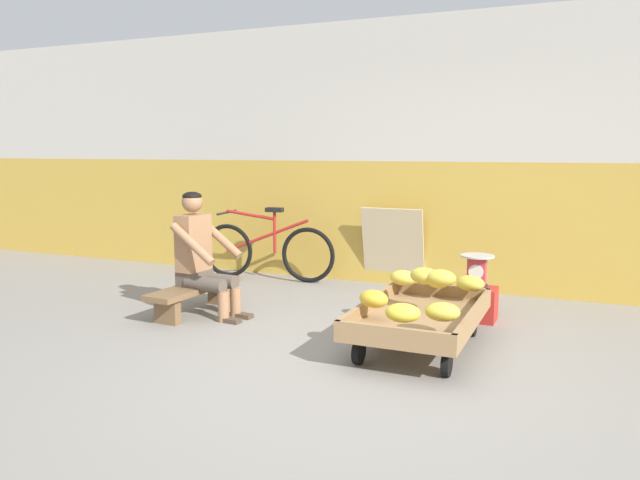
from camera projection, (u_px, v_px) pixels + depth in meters
The scene contains 11 objects.
ground_plane at pixel (344, 379), 4.13m from camera, with size 80.00×80.00×0.00m, color gray.
back_wall at pixel (449, 154), 6.75m from camera, with size 16.00×0.30×2.94m.
banana_cart at pixel (420, 318), 4.74m from camera, with size 0.84×1.44×0.36m.
banana_pile at pixel (425, 289), 4.79m from camera, with size 0.85×1.39×0.25m.
low_bench at pixel (195, 293), 5.77m from camera, with size 0.37×1.12×0.27m.
vendor_seated at pixel (201, 254), 5.67m from camera, with size 0.70×0.52×1.14m.
plastic_crate at pixel (476, 304), 5.56m from camera, with size 0.36×0.28×0.30m.
weighing_scale at pixel (477, 271), 5.51m from camera, with size 0.30×0.30×0.29m.
bicycle_near_left at pixel (267, 250), 7.26m from camera, with size 1.66×0.48×0.86m.
sign_board at pixel (393, 247), 6.93m from camera, with size 0.70×0.22×0.88m.
shopping_bag at pixel (453, 317), 5.21m from camera, with size 0.18×0.12×0.24m, color green.
Camera 1 is at (1.43, -3.69, 1.52)m, focal length 34.82 mm.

